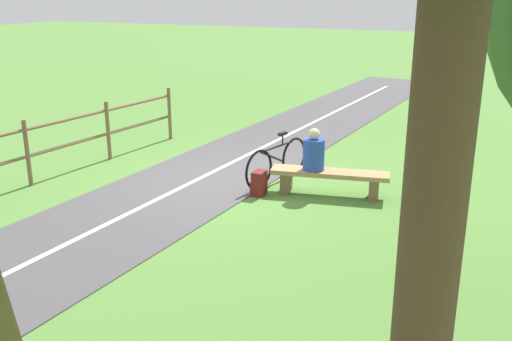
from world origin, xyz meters
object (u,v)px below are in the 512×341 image
bench (330,178)px  backpack (259,183)px  person_seated (314,153)px  bicycle (277,162)px

bench → backpack: 1.23m
bench → person_seated: bearing=0.0°
person_seated → backpack: person_seated is taller
backpack → bicycle: bearing=-92.2°
backpack → person_seated: bearing=-152.4°
bench → backpack: (1.12, 0.49, -0.10)m
bench → bicycle: (1.09, -0.29, 0.07)m
bench → person_seated: person_seated is taller
bicycle → person_seated: bearing=82.0°
bench → person_seated: 0.52m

